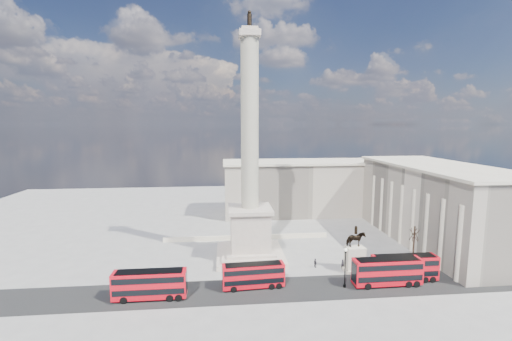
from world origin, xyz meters
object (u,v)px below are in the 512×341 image
object	(u,v)px
red_bus_b	(254,275)
red_bus_c	(405,268)
nelsons_column	(250,197)
pedestrian_standing	(367,272)
pedestrian_walking	(343,264)
pedestrian_crossing	(315,263)
victorian_lamp	(345,264)
red_bus_d	(388,271)
equestrian_statue	(355,255)
red_bus_a	(150,284)

from	to	relation	value
red_bus_b	red_bus_c	distance (m)	27.25
nelsons_column	pedestrian_standing	bearing A→B (deg)	-28.98
nelsons_column	pedestrian_standing	size ratio (longest dim) A/B	31.14
red_bus_c	pedestrian_walking	size ratio (longest dim) A/B	6.06
pedestrian_crossing	pedestrian_walking	bearing A→B (deg)	-116.39
nelsons_column	victorian_lamp	size ratio (longest dim) A/B	7.05
red_bus_c	victorian_lamp	xyz separation A→B (m)	(-11.63, -1.43, 1.68)
red_bus_d	pedestrian_standing	distance (m)	4.67
nelsons_column	red_bus_c	bearing A→B (deg)	-27.44
red_bus_c	equestrian_statue	size ratio (longest dim) A/B	1.31
red_bus_d	nelsons_column	bearing A→B (deg)	145.75
pedestrian_standing	pedestrian_crossing	xyz separation A→B (m)	(-8.43, 4.76, 0.11)
red_bus_a	pedestrian_standing	distance (m)	38.43
red_bus_d	pedestrian_crossing	distance (m)	13.65
pedestrian_crossing	red_bus_c	bearing A→B (deg)	-128.96
nelsons_column	pedestrian_walking	bearing A→B (deg)	-24.62
red_bus_c	nelsons_column	bearing A→B (deg)	152.83
victorian_lamp	pedestrian_crossing	size ratio (longest dim) A/B	3.88
victorian_lamp	red_bus_b	bearing A→B (deg)	174.97
victorian_lamp	equestrian_statue	bearing A→B (deg)	56.10
red_bus_a	pedestrian_walking	world-z (taller)	red_bus_a
nelsons_column	pedestrian_standing	distance (m)	26.65
red_bus_c	red_bus_d	distance (m)	4.20
red_bus_b	equestrian_statue	bearing A→B (deg)	10.47
nelsons_column	pedestrian_crossing	xyz separation A→B (m)	(12.33, -6.74, -12.01)
red_bus_a	pedestrian_walking	bearing A→B (deg)	13.10
victorian_lamp	pedestrian_walking	bearing A→B (deg)	72.62
pedestrian_standing	red_bus_b	bearing A→B (deg)	1.55
equestrian_statue	pedestrian_walking	distance (m)	3.10
red_bus_a	pedestrian_walking	distance (m)	35.78
red_bus_b	red_bus_d	world-z (taller)	red_bus_d
equestrian_statue	red_bus_c	bearing A→B (deg)	-33.97
red_bus_a	red_bus_d	xyz separation A→B (m)	(40.19, 0.84, 0.08)
pedestrian_standing	pedestrian_crossing	distance (m)	9.68
nelsons_column	red_bus_c	world-z (taller)	nelsons_column
red_bus_d	pedestrian_standing	world-z (taller)	red_bus_d
red_bus_a	pedestrian_standing	size ratio (longest dim) A/B	7.25
pedestrian_walking	nelsons_column	bearing A→B (deg)	149.85
red_bus_a	pedestrian_standing	xyz separation A→B (m)	(38.11, 4.64, -1.67)
pedestrian_walking	pedestrian_standing	size ratio (longest dim) A/B	1.20
red_bus_b	red_bus_d	xyz separation A→B (m)	(23.29, -1.34, 0.29)
equestrian_statue	pedestrian_standing	bearing A→B (deg)	-62.62
red_bus_b	red_bus_c	world-z (taller)	red_bus_c
red_bus_c	pedestrian_standing	bearing A→B (deg)	158.47
equestrian_statue	pedestrian_crossing	xyz separation A→B (m)	(-7.12, 2.22, -2.23)
pedestrian_standing	red_bus_d	bearing A→B (deg)	113.46
equestrian_statue	red_bus_d	bearing A→B (deg)	-61.92
nelsons_column	red_bus_d	world-z (taller)	nelsons_column
pedestrian_walking	pedestrian_crossing	distance (m)	5.28
victorian_lamp	equestrian_statue	world-z (taller)	equestrian_statue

